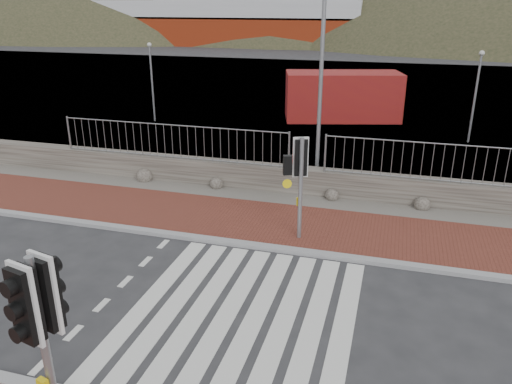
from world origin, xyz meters
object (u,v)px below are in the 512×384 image
(ferry, at_px, (221,6))
(traffic_signal_near, at_px, (39,315))
(traffic_signal_far, at_px, (300,167))
(shipping_container, at_px, (342,96))
(streetlight, at_px, (326,59))

(ferry, xyz_separation_m, traffic_signal_near, (23.09, -71.72, -3.11))
(traffic_signal_far, distance_m, shipping_container, 15.43)
(streetlight, bearing_deg, traffic_signal_near, -82.97)
(ferry, xyz_separation_m, streetlight, (24.98, -59.84, -0.98))
(traffic_signal_near, xyz_separation_m, streetlight, (1.89, 11.89, 2.14))
(shipping_container, bearing_deg, traffic_signal_near, -108.46)
(traffic_signal_near, relative_size, shipping_container, 0.51)
(ferry, xyz_separation_m, traffic_signal_far, (25.07, -64.14, -3.26))
(traffic_signal_far, bearing_deg, ferry, -90.53)
(ferry, relative_size, shipping_container, 8.18)
(ferry, distance_m, shipping_container, 54.66)
(traffic_signal_near, height_order, shipping_container, traffic_signal_near)
(traffic_signal_far, distance_m, streetlight, 4.87)
(traffic_signal_near, xyz_separation_m, traffic_signal_far, (1.98, 7.59, -0.15))
(ferry, bearing_deg, shipping_container, -63.42)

